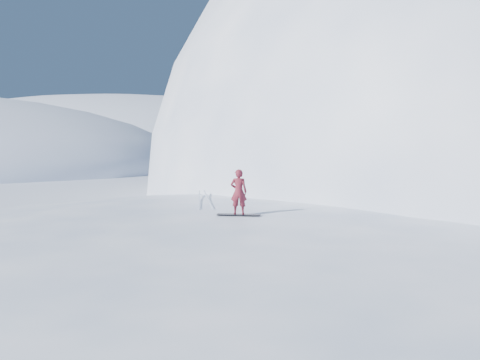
# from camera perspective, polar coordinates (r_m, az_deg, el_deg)

# --- Properties ---
(ground) EXTENTS (400.00, 400.00, 0.00)m
(ground) POSITION_cam_1_polar(r_m,az_deg,el_deg) (13.93, -4.34, -15.37)
(ground) COLOR white
(ground) RESTS_ON ground
(near_ridge) EXTENTS (36.00, 28.00, 4.80)m
(near_ridge) POSITION_cam_1_polar(r_m,az_deg,el_deg) (16.69, 0.41, -11.85)
(near_ridge) COLOR white
(near_ridge) RESTS_ON ground
(peak_shoulder) EXTENTS (28.00, 24.00, 18.00)m
(peak_shoulder) POSITION_cam_1_polar(r_m,az_deg,el_deg) (34.35, 16.72, -3.24)
(peak_shoulder) COLOR white
(peak_shoulder) RESTS_ON ground
(far_ridge_c) EXTENTS (140.00, 90.00, 36.00)m
(far_ridge_c) POSITION_cam_1_polar(r_m,az_deg,el_deg) (129.88, -16.14, 2.79)
(far_ridge_c) COLOR white
(far_ridge_c) RESTS_ON ground
(wind_bumps) EXTENTS (16.00, 14.40, 1.00)m
(wind_bumps) POSITION_cam_1_polar(r_m,az_deg,el_deg) (15.98, -5.44, -12.65)
(wind_bumps) COLOR white
(wind_bumps) RESTS_ON ground
(snowboard) EXTENTS (1.50, 0.37, 0.02)m
(snowboard) POSITION_cam_1_polar(r_m,az_deg,el_deg) (14.52, -0.18, -4.63)
(snowboard) COLOR black
(snowboard) RESTS_ON near_ridge
(snowboarder) EXTENTS (0.58, 0.40, 1.53)m
(snowboarder) POSITION_cam_1_polar(r_m,az_deg,el_deg) (14.41, -0.18, -1.58)
(snowboarder) COLOR maroon
(snowboarder) RESTS_ON snowboard
(board_tracks) EXTENTS (1.41, 5.95, 0.04)m
(board_tracks) POSITION_cam_1_polar(r_m,az_deg,el_deg) (18.75, -4.85, -2.41)
(board_tracks) COLOR silver
(board_tracks) RESTS_ON ground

